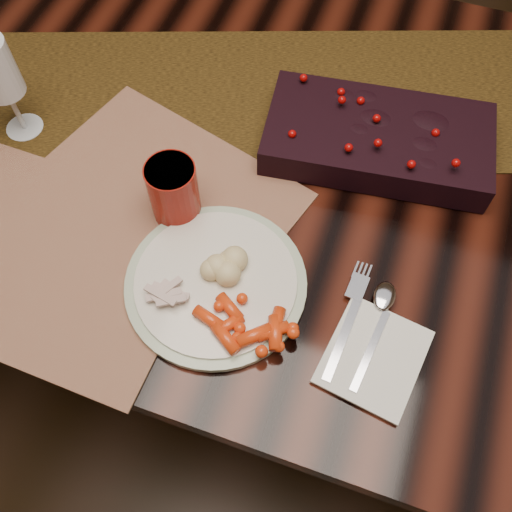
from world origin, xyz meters
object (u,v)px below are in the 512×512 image
(red_cup, at_px, (174,191))
(wine_glass, at_px, (5,90))
(centerpiece, at_px, (378,135))
(mashed_potatoes, at_px, (221,260))
(napkin, at_px, (374,357))
(turkey_shreds, at_px, (169,295))
(dining_table, at_px, (293,258))
(baby_carrots, at_px, (243,323))
(dinner_plate, at_px, (216,283))
(placemat_main, at_px, (46,258))

(red_cup, xyz_separation_m, wine_glass, (-0.33, 0.08, 0.04))
(wine_glass, bearing_deg, centerpiece, 14.42)
(mashed_potatoes, xyz_separation_m, napkin, (0.25, -0.06, -0.04))
(wine_glass, bearing_deg, napkin, -17.31)
(centerpiece, bearing_deg, napkin, -76.80)
(turkey_shreds, relative_size, red_cup, 0.68)
(centerpiece, distance_m, napkin, 0.38)
(dining_table, xyz_separation_m, centerpiece, (0.11, 0.05, 0.42))
(baby_carrots, bearing_deg, napkin, 6.47)
(dinner_plate, relative_size, red_cup, 2.56)
(centerpiece, relative_size, red_cup, 3.51)
(placemat_main, xyz_separation_m, mashed_potatoes, (0.27, 0.07, 0.04))
(dining_table, bearing_deg, mashed_potatoes, -100.93)
(dining_table, xyz_separation_m, baby_carrots, (0.01, -0.35, 0.40))
(dinner_plate, distance_m, wine_glass, 0.48)
(red_cup, bearing_deg, mashed_potatoes, -37.17)
(turkey_shreds, bearing_deg, dining_table, 72.36)
(dining_table, bearing_deg, baby_carrots, -88.19)
(centerpiece, relative_size, baby_carrots, 3.29)
(napkin, bearing_deg, red_cup, 167.62)
(red_cup, bearing_deg, turkey_shreds, -70.73)
(dinner_plate, height_order, mashed_potatoes, mashed_potatoes)
(dinner_plate, xyz_separation_m, baby_carrots, (0.06, -0.06, 0.02))
(napkin, bearing_deg, dinner_plate, -178.85)
(centerpiece, bearing_deg, wine_glass, -165.58)
(dining_table, height_order, wine_glass, wine_glass)
(dinner_plate, height_order, baby_carrots, baby_carrots)
(centerpiece, relative_size, mashed_potatoes, 4.31)
(turkey_shreds, distance_m, red_cup, 0.17)
(dining_table, xyz_separation_m, turkey_shreds, (-0.11, -0.34, 0.40))
(baby_carrots, distance_m, wine_glass, 0.56)
(centerpiece, height_order, napkin, centerpiece)
(placemat_main, relative_size, baby_carrots, 4.04)
(centerpiece, height_order, turkey_shreds, centerpiece)
(baby_carrots, relative_size, wine_glass, 0.61)
(centerpiece, xyz_separation_m, placemat_main, (-0.44, -0.38, -0.04))
(centerpiece, distance_m, baby_carrots, 0.41)
(dining_table, relative_size, baby_carrots, 15.59)
(baby_carrots, bearing_deg, red_cup, 136.97)
(dining_table, bearing_deg, napkin, -58.38)
(red_cup, bearing_deg, dinner_plate, -44.37)
(turkey_shreds, bearing_deg, mashed_potatoes, 51.66)
(red_cup, distance_m, wine_glass, 0.34)
(napkin, bearing_deg, centerpiece, 111.95)
(dinner_plate, xyz_separation_m, red_cup, (-0.11, 0.11, 0.05))
(mashed_potatoes, bearing_deg, red_cup, 142.83)
(mashed_potatoes, distance_m, turkey_shreds, 0.09)
(baby_carrots, distance_m, napkin, 0.19)
(mashed_potatoes, bearing_deg, turkey_shreds, -128.34)
(placemat_main, height_order, red_cup, red_cup)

